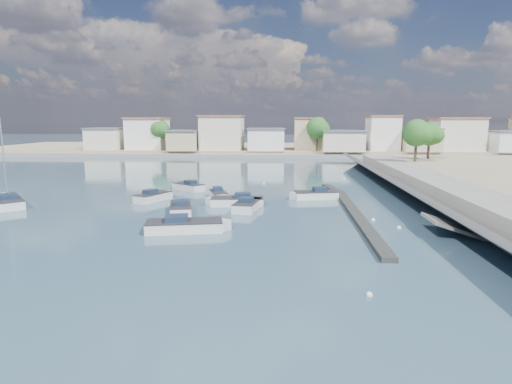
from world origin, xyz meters
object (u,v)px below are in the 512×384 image
motorboat_e (155,197)px  motorboat_g (219,196)px  motorboat_c (235,202)px  sailboat (7,201)px  motorboat_a (181,208)px  motorboat_f (187,187)px  motorboat_h (189,226)px  motorboat_d (313,195)px  motorboat_b (248,205)px

motorboat_e → motorboat_g: same height
motorboat_c → sailboat: sailboat is taller
sailboat → motorboat_a: bearing=-6.7°
motorboat_c → sailboat: 23.04m
motorboat_a → motorboat_f: (-2.39, 12.96, -0.00)m
motorboat_a → motorboat_e: same height
motorboat_e → motorboat_h: same height
motorboat_e → sailboat: (-14.12, -3.61, 0.03)m
motorboat_d → motorboat_h: same height
motorboat_b → motorboat_h: (-3.88, -8.65, 0.00)m
motorboat_d → sailboat: bearing=-169.4°
motorboat_f → motorboat_h: size_ratio=0.66×
motorboat_e → sailboat: sailboat is taller
motorboat_g → motorboat_h: 13.75m
motorboat_a → motorboat_c: same height
motorboat_c → motorboat_d: (8.16, 4.29, -0.00)m
motorboat_e → motorboat_g: size_ratio=1.09×
motorboat_d → motorboat_h: (-10.51, -14.67, 0.00)m
motorboat_f → sailboat: bearing=-145.9°
motorboat_e → sailboat: size_ratio=0.54×
motorboat_a → motorboat_f: 13.18m
motorboat_c → sailboat: size_ratio=0.66×
motorboat_b → motorboat_g: same height
motorboat_a → motorboat_e: bearing=126.2°
motorboat_c → motorboat_g: (-2.16, 3.38, 0.00)m
motorboat_a → motorboat_h: same height
motorboat_f → motorboat_g: 7.65m
motorboat_e → motorboat_f: bearing=75.6°
motorboat_b → motorboat_f: 13.94m
motorboat_d → sailboat: 31.68m
motorboat_b → motorboat_f: same height
sailboat → motorboat_d: bearing=10.6°
motorboat_b → motorboat_e: bearing=159.8°
motorboat_f → motorboat_h: bearing=-76.6°
motorboat_b → sailboat: bearing=179.5°
motorboat_e → motorboat_g: bearing=10.8°
motorboat_a → motorboat_f: bearing=100.4°
motorboat_d → motorboat_e: bearing=-172.7°
motorboat_h → motorboat_g: bearing=89.2°
sailboat → motorboat_h: bearing=-23.2°
motorboat_a → motorboat_g: size_ratio=1.19×
motorboat_h → sailboat: (-20.64, 8.86, 0.03)m
motorboat_a → motorboat_d: same height
motorboat_b → motorboat_d: size_ratio=0.99×
motorboat_a → motorboat_g: bearing=70.6°
motorboat_e → motorboat_a: bearing=-53.8°
motorboat_c → motorboat_d: size_ratio=1.10×
motorboat_a → motorboat_h: 7.08m
motorboat_c → motorboat_f: bearing=127.1°
motorboat_b → motorboat_e: (-10.40, 3.82, 0.00)m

